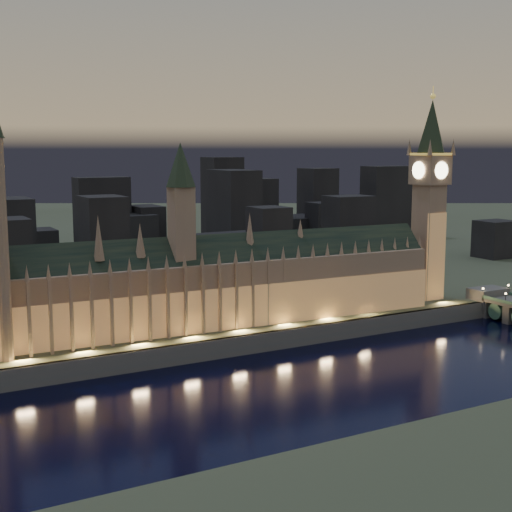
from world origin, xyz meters
TOP-DOWN VIEW (x-y plane):
  - ground_plane at (0.00, 0.00)m, footprint 2000.00×2000.00m
  - north_bank at (0.00, 520.00)m, footprint 2000.00×960.00m
  - embankment_wall at (0.00, 41.00)m, footprint 2000.00×2.50m
  - palace_of_westminster at (-7.18, 61.74)m, footprint 202.00×29.11m
  - elizabeth_tower at (108.00, 61.92)m, footprint 18.00×18.00m
  - city_backdrop at (35.12, 247.13)m, footprint 483.22×215.63m

SIDE VIEW (x-z plane):
  - ground_plane at x=0.00m, z-range 0.00..0.00m
  - north_bank at x=0.00m, z-range 0.00..8.00m
  - embankment_wall at x=0.00m, z-range 0.00..8.00m
  - palace_of_westminster at x=-7.18m, z-range -12.63..65.37m
  - city_backdrop at x=35.12m, z-range -12.36..75.28m
  - elizabeth_tower at x=108.00m, z-range 14.03..119.95m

